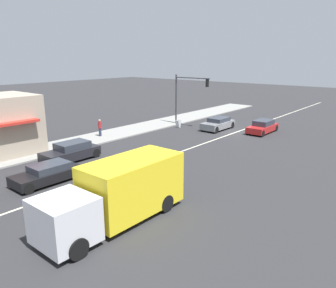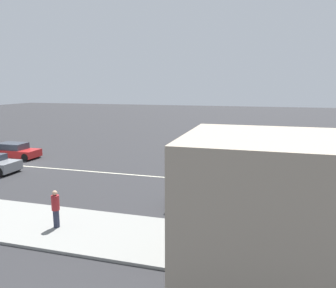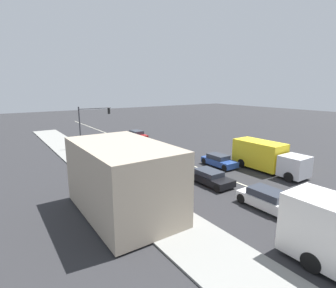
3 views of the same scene
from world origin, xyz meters
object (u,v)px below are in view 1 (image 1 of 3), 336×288
at_px(delivery_truck, 119,192).
at_px(sedan_dark, 71,152).
at_px(warning_aframe_sign, 178,124).
at_px(coupe_blue, 135,175).
at_px(hatchback_red, 263,127).
at_px(suv_black, 48,173).
at_px(suv_grey, 218,124).
at_px(traffic_signal_main, 186,91).
at_px(pedestrian, 100,127).

relative_size(delivery_truck, sedan_dark, 1.73).
height_order(warning_aframe_sign, coupe_blue, coupe_blue).
bearing_deg(hatchback_red, suv_black, 78.60).
xyz_separation_m(suv_grey, sedan_dark, (2.80, 16.63, 0.03)).
relative_size(traffic_signal_main, sedan_dark, 1.29).
relative_size(coupe_blue, hatchback_red, 0.93).
height_order(pedestrian, hatchback_red, pedestrian).
relative_size(suv_black, coupe_blue, 1.07).
distance_m(suv_grey, coupe_blue, 17.52).
bearing_deg(warning_aframe_sign, traffic_signal_main, -90.69).
bearing_deg(suv_black, coupe_blue, -143.38).
bearing_deg(suv_black, traffic_signal_main, -78.71).
bearing_deg(suv_grey, sedan_dark, 80.44).
distance_m(pedestrian, hatchback_red, 16.60).
xyz_separation_m(delivery_truck, suv_black, (7.20, -0.50, -0.88)).
bearing_deg(pedestrian, coupe_blue, 150.36).
relative_size(pedestrian, suv_grey, 0.39).
bearing_deg(hatchback_red, delivery_truck, 97.15).
distance_m(pedestrian, sedan_dark, 7.45).
height_order(pedestrian, suv_grey, pedestrian).
relative_size(traffic_signal_main, suv_grey, 1.32).
xyz_separation_m(sedan_dark, hatchback_red, (-7.20, -18.23, -0.04)).
bearing_deg(traffic_signal_main, coupe_blue, 116.94).
distance_m(pedestrian, warning_aframe_sign, 9.07).
height_order(suv_grey, coupe_blue, suv_grey).
height_order(suv_black, suv_grey, suv_grey).
xyz_separation_m(traffic_signal_main, sedan_dark, (-1.12, 16.05, -3.23)).
height_order(traffic_signal_main, suv_black, traffic_signal_main).
bearing_deg(delivery_truck, traffic_signal_main, -61.10).
distance_m(delivery_truck, suv_grey, 21.96).
bearing_deg(coupe_blue, pedestrian, -29.64).
bearing_deg(suv_grey, traffic_signal_main, 8.40).
bearing_deg(delivery_truck, suv_black, -3.98).
bearing_deg(sedan_dark, delivery_truck, 157.70).
bearing_deg(suv_black, warning_aframe_sign, -77.83).
distance_m(traffic_signal_main, warning_aframe_sign, 3.74).
relative_size(traffic_signal_main, delivery_truck, 0.75).
height_order(warning_aframe_sign, suv_black, suv_black).
relative_size(traffic_signal_main, pedestrian, 3.37).
distance_m(warning_aframe_sign, delivery_truck, 21.86).
distance_m(traffic_signal_main, suv_black, 20.31).
relative_size(delivery_truck, hatchback_red, 1.77).
bearing_deg(delivery_truck, hatchback_red, -82.85).
height_order(pedestrian, warning_aframe_sign, pedestrian).
distance_m(suv_black, hatchback_red, 22.27).
bearing_deg(hatchback_red, suv_grey, 19.92).
xyz_separation_m(pedestrian, sedan_dark, (-4.19, 6.15, -0.32)).
relative_size(suv_grey, hatchback_red, 1.01).
relative_size(pedestrian, suv_black, 0.39).
height_order(traffic_signal_main, pedestrian, traffic_signal_main).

